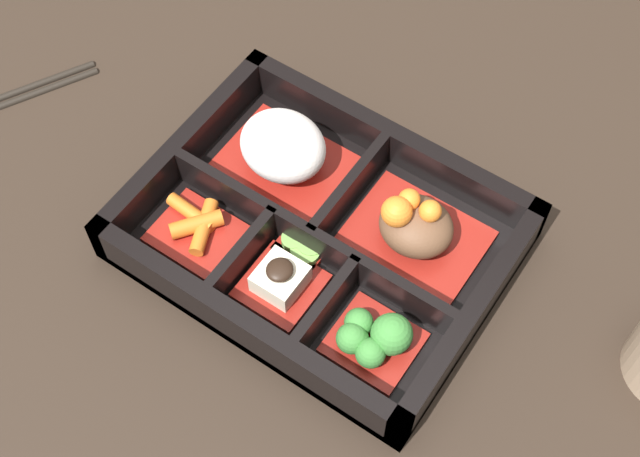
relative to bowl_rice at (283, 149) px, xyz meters
name	(u,v)px	position (x,y,z in m)	size (l,w,h in m)	color
ground_plane	(320,245)	(0.06, -0.04, -0.04)	(3.00, 3.00, 0.00)	black
bento_base	(320,242)	(0.06, -0.04, -0.03)	(0.28, 0.21, 0.01)	black
bento_rim	(318,234)	(0.06, -0.04, -0.01)	(0.28, 0.21, 0.04)	black
bowl_rice	(283,149)	(0.00, 0.00, 0.00)	(0.10, 0.08, 0.06)	maroon
bowl_stew	(414,227)	(0.12, 0.00, -0.01)	(0.10, 0.08, 0.06)	maroon
bowl_carrots	(198,229)	(-0.02, -0.09, -0.02)	(0.07, 0.06, 0.02)	maroon
bowl_tofu	(285,283)	(0.07, -0.09, -0.02)	(0.06, 0.06, 0.03)	maroon
bowl_greens	(377,337)	(0.15, -0.09, -0.01)	(0.06, 0.06, 0.04)	maroon
bowl_pickles	(303,245)	(0.06, -0.05, -0.02)	(0.04, 0.04, 0.01)	maroon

